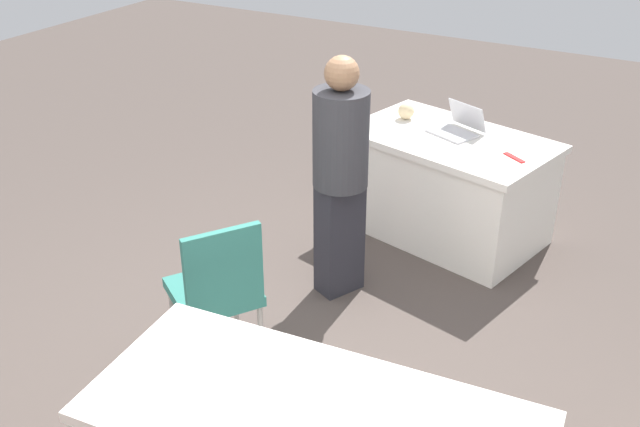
% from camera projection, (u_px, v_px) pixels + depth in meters
% --- Properties ---
extents(ground_plane, '(14.40, 14.40, 0.00)m').
position_uv_depth(ground_plane, '(298.00, 355.00, 4.28)').
color(ground_plane, '#4C423D').
extents(table_foreground, '(1.56, 1.17, 0.77)m').
position_uv_depth(table_foreground, '(447.00, 186.00, 5.38)').
color(table_foreground, silver).
rests_on(table_foreground, ground).
extents(chair_tucked_left, '(0.61, 0.61, 0.94)m').
position_uv_depth(chair_tucked_left, '(217.00, 287.00, 3.95)').
color(chair_tucked_left, '#9E9993').
rests_on(chair_tucked_left, ground).
extents(person_attendee_standing, '(0.45, 0.45, 1.57)m').
position_uv_depth(person_attendee_standing, '(340.00, 169.00, 4.50)').
color(person_attendee_standing, '#26262D').
rests_on(person_attendee_standing, ground).
extents(laptop_silver, '(0.41, 0.39, 0.21)m').
position_uv_depth(laptop_silver, '(457.00, 128.00, 5.25)').
color(laptop_silver, silver).
rests_on(laptop_silver, table_foreground).
extents(yarn_ball, '(0.12, 0.12, 0.12)m').
position_uv_depth(yarn_ball, '(406.00, 111.00, 5.49)').
color(yarn_ball, beige).
rests_on(yarn_ball, table_foreground).
extents(scissors_red, '(0.17, 0.13, 0.01)m').
position_uv_depth(scissors_red, '(514.00, 158.00, 4.87)').
color(scissors_red, red).
rests_on(scissors_red, table_foreground).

